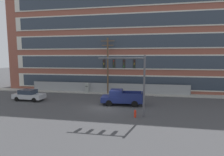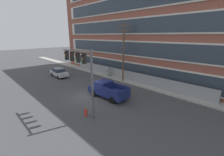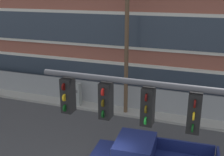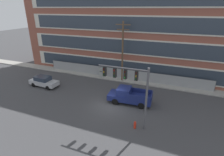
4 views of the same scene
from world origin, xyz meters
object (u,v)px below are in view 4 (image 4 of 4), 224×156
Objects in this scene: traffic_signal_mast at (130,83)px; sedan_silver at (44,81)px; fire_hydrant at (135,125)px; pickup_truck_navy at (129,96)px; electrical_cabinet at (101,73)px; utility_pole_near_corner at (123,50)px.

sedan_silver is at bearing 163.16° from traffic_signal_mast.
traffic_signal_mast is 8.07× the size of fire_hydrant.
traffic_signal_mast is at bearing -16.84° from sedan_silver.
pickup_truck_navy is at bearing 113.34° from fire_hydrant.
pickup_truck_navy is at bearing -0.19° from sedan_silver.
electrical_cabinet is (-6.63, 6.25, -0.05)m from pickup_truck_navy.
fire_hydrant is (4.99, -10.86, -4.70)m from utility_pole_near_corner.
fire_hydrant is (0.74, -0.24, -4.29)m from traffic_signal_mast.
utility_pole_near_corner is at bearing 31.22° from sedan_silver.
pickup_truck_navy reaches higher than fire_hydrant.
electrical_cabinet reaches higher than fire_hydrant.
traffic_signal_mast is at bearing -53.39° from electrical_cabinet.
electrical_cabinet is at bearing -179.78° from utility_pole_near_corner.
traffic_signal_mast reaches higher than sedan_silver.
utility_pole_near_corner reaches higher than electrical_cabinet.
electrical_cabinet is 13.86m from fire_hydrant.
electrical_cabinet reaches higher than sedan_silver.
sedan_silver is 15.95m from fire_hydrant.
fire_hydrant is at bearing -18.30° from traffic_signal_mast.
fire_hydrant is at bearing -51.54° from electrical_cabinet.
utility_pole_near_corner reaches higher than pickup_truck_navy.
pickup_truck_navy is 1.23× the size of sedan_silver.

